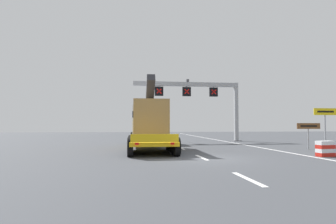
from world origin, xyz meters
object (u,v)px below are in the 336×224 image
(exit_sign_yellow, at_px, (325,118))
(heavy_haul_truck_yellow, at_px, (148,123))
(tourist_info_sign_brown, at_px, (308,129))
(crash_barrier_striped, at_px, (325,149))
(overhead_lane_gantry, at_px, (200,93))

(exit_sign_yellow, bearing_deg, heavy_haul_truck_yellow, 153.30)
(exit_sign_yellow, height_order, tourist_info_sign_brown, exit_sign_yellow)
(crash_barrier_striped, bearing_deg, exit_sign_yellow, 53.08)
(overhead_lane_gantry, distance_m, heavy_haul_truck_yellow, 9.91)
(overhead_lane_gantry, distance_m, crash_barrier_striped, 16.69)
(exit_sign_yellow, distance_m, tourist_info_sign_brown, 1.96)
(exit_sign_yellow, xyz_separation_m, crash_barrier_striped, (-2.02, -2.68, -1.81))
(exit_sign_yellow, relative_size, tourist_info_sign_brown, 1.52)
(exit_sign_yellow, xyz_separation_m, tourist_info_sign_brown, (-0.04, 1.82, -0.74))
(tourist_info_sign_brown, xyz_separation_m, crash_barrier_striped, (-1.97, -4.50, -1.07))
(overhead_lane_gantry, xyz_separation_m, tourist_info_sign_brown, (5.51, -11.07, -3.78))
(overhead_lane_gantry, bearing_deg, crash_barrier_striped, -77.22)
(heavy_haul_truck_yellow, relative_size, tourist_info_sign_brown, 7.21)
(overhead_lane_gantry, xyz_separation_m, crash_barrier_striped, (3.53, -15.57, -4.85))
(heavy_haul_truck_yellow, xyz_separation_m, exit_sign_yellow, (11.79, -5.93, 0.27))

